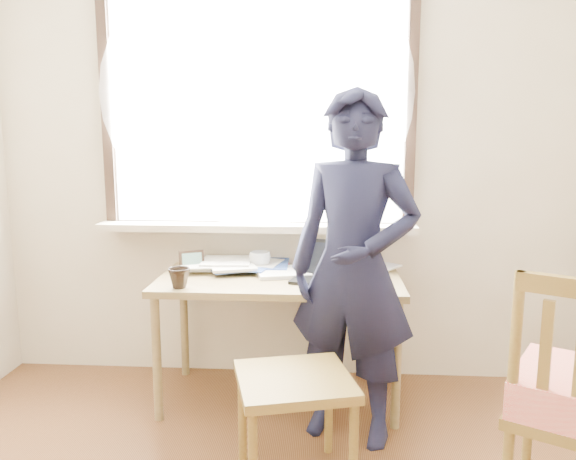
# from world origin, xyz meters

# --- Properties ---
(room_shell) EXTENTS (3.52, 4.02, 2.61)m
(room_shell) POSITION_xyz_m (-0.02, 0.20, 1.64)
(room_shell) COLOR beige
(room_shell) RESTS_ON ground
(desk) EXTENTS (1.31, 0.65, 0.70)m
(desk) POSITION_xyz_m (-0.04, 1.63, 0.63)
(desk) COLOR olive
(desk) RESTS_ON ground
(laptop) EXTENTS (0.35, 0.31, 0.20)m
(laptop) POSITION_xyz_m (0.20, 1.59, 0.75)
(laptop) COLOR black
(laptop) RESTS_ON desk
(mug_white) EXTENTS (0.14, 0.14, 0.10)m
(mug_white) POSITION_xyz_m (-0.17, 1.83, 0.75)
(mug_white) COLOR white
(mug_white) RESTS_ON desk
(mug_dark) EXTENTS (0.11, 0.11, 0.10)m
(mug_dark) POSITION_xyz_m (-0.53, 1.39, 0.75)
(mug_dark) COLOR black
(mug_dark) RESTS_ON desk
(mouse) EXTENTS (0.09, 0.06, 0.04)m
(mouse) POSITION_xyz_m (0.37, 1.53, 0.72)
(mouse) COLOR black
(mouse) RESTS_ON desk
(desk_clutter) EXTENTS (0.84, 0.49, 0.05)m
(desk_clutter) POSITION_xyz_m (-0.28, 1.77, 0.73)
(desk_clutter) COLOR white
(desk_clutter) RESTS_ON desk
(book_a) EXTENTS (0.19, 0.26, 0.02)m
(book_a) POSITION_xyz_m (-0.44, 1.85, 0.71)
(book_a) COLOR white
(book_a) RESTS_ON desk
(book_b) EXTENTS (0.31, 0.32, 0.02)m
(book_b) POSITION_xyz_m (0.42, 1.90, 0.71)
(book_b) COLOR white
(book_b) RESTS_ON desk
(picture_frame) EXTENTS (0.13, 0.07, 0.11)m
(picture_frame) POSITION_xyz_m (-0.55, 1.73, 0.76)
(picture_frame) COLOR black
(picture_frame) RESTS_ON desk
(work_chair) EXTENTS (0.56, 0.55, 0.48)m
(work_chair) POSITION_xyz_m (0.08, 0.87, 0.40)
(work_chair) COLOR brown
(work_chair) RESTS_ON ground
(person) EXTENTS (0.71, 0.57, 1.68)m
(person) POSITION_xyz_m (0.34, 1.28, 0.84)
(person) COLOR black
(person) RESTS_ON ground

